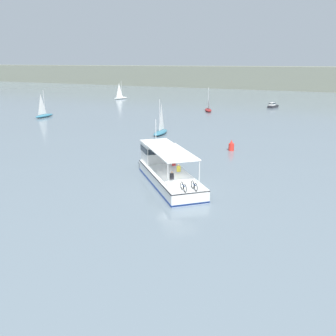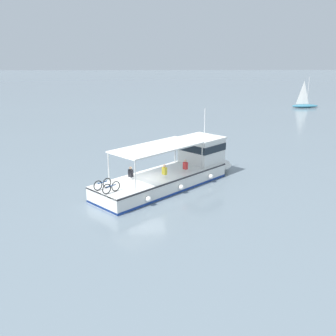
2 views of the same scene
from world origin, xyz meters
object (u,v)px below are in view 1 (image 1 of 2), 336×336
at_px(motorboat_horizon_east, 273,105).
at_px(sailboat_off_bow, 208,109).
at_px(channel_buoy, 231,146).
at_px(sailboat_mid_channel, 44,115).
at_px(ferry_main, 165,169).
at_px(sailboat_off_stern, 161,131).
at_px(sailboat_near_starboard, 121,97).

relative_size(motorboat_horizon_east, sailboat_off_bow, 0.70).
bearing_deg(channel_buoy, sailboat_mid_channel, 165.70).
bearing_deg(channel_buoy, sailboat_off_bow, 114.94).
relative_size(ferry_main, motorboat_horizon_east, 2.97).
bearing_deg(sailboat_off_stern, motorboat_horizon_east, 78.39).
bearing_deg(sailboat_off_bow, ferry_main, -74.17).
relative_size(sailboat_mid_channel, sailboat_off_stern, 1.00).
bearing_deg(sailboat_mid_channel, sailboat_off_bow, 41.43).
bearing_deg(channel_buoy, sailboat_near_starboard, 135.24).
distance_m(ferry_main, sailboat_near_starboard, 79.27).
distance_m(sailboat_mid_channel, motorboat_horizon_east, 53.31).
relative_size(ferry_main, channel_buoy, 8.06).
height_order(sailboat_mid_channel, channel_buoy, sailboat_mid_channel).
bearing_deg(ferry_main, sailboat_off_bow, 105.83).
height_order(sailboat_mid_channel, sailboat_off_stern, same).
distance_m(sailboat_near_starboard, sailboat_off_bow, 36.83).
distance_m(sailboat_off_stern, channel_buoy, 14.09).
relative_size(sailboat_mid_channel, channel_buoy, 3.86).
relative_size(ferry_main, sailboat_off_bow, 2.09).
height_order(sailboat_off_stern, sailboat_off_bow, same).
distance_m(sailboat_off_stern, motorboat_horizon_east, 43.36).
height_order(sailboat_off_stern, channel_buoy, sailboat_off_stern).
distance_m(ferry_main, sailboat_off_stern, 22.42).
bearing_deg(ferry_main, sailboat_mid_channel, 148.18).
xyz_separation_m(sailboat_off_stern, channel_buoy, (13.01, -5.43, 0.03)).
relative_size(sailboat_off_stern, sailboat_off_bow, 1.00).
height_order(ferry_main, sailboat_off_bow, sailboat_off_bow).
relative_size(sailboat_off_bow, channel_buoy, 3.86).
distance_m(sailboat_off_stern, sailboat_off_bow, 29.11).
xyz_separation_m(sailboat_mid_channel, sailboat_off_stern, (29.63, -5.44, 0.00)).
xyz_separation_m(ferry_main, channel_buoy, (2.21, 14.22, -0.45)).
relative_size(sailboat_near_starboard, sailboat_off_bow, 1.00).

